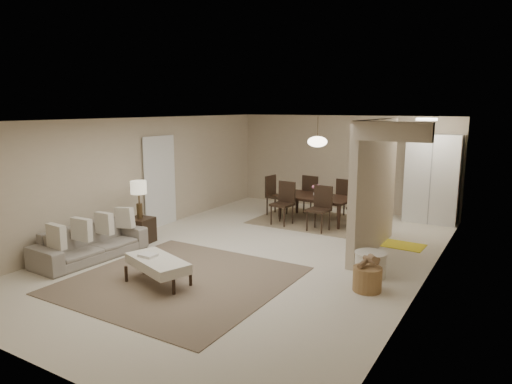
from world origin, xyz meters
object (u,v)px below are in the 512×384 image
Objects in this scene: sofa at (91,243)px; side_table at (141,230)px; pantry_cabinet at (433,179)px; ottoman_bench at (157,264)px; round_pouf at (370,264)px; wicker_basket at (367,279)px; dining_table at (316,209)px.

sofa is 4.02× the size of side_table.
ottoman_bench is (-2.90, -6.27, -0.71)m from pantry_cabinet.
pantry_cabinet is 1.02× the size of sofa.
wicker_basket is (0.14, -0.60, -0.02)m from round_pouf.
ottoman_bench is (1.90, -0.30, 0.04)m from sofa.
sofa is 5.22m from dining_table.
sofa is 4.95m from round_pouf.
sofa reaches higher than ottoman_bench.
sofa is 1.17× the size of dining_table.
dining_table is (2.41, 4.63, 0.01)m from sofa.
ottoman_bench reaches higher than round_pouf.
dining_table reaches higher than sofa.
ottoman_bench is 2.97× the size of wicker_basket.
side_table is at bearing 159.95° from ottoman_bench.
pantry_cabinet is 7.70m from sofa.
sofa reaches higher than round_pouf.
ottoman_bench is at bearing -39.02° from side_table.
pantry_cabinet is 1.20× the size of dining_table.
pantry_cabinet is 2.83m from dining_table.
pantry_cabinet is at bearing 89.70° from wicker_basket.
pantry_cabinet is 4.87× the size of wicker_basket.
wicker_basket is (2.88, 1.42, -0.15)m from ottoman_bench.
round_pouf is (-0.16, -4.25, -0.85)m from pantry_cabinet.
sofa reaches higher than side_table.
ottoman_bench is 2.38m from side_table.
pantry_cabinet reaches higher than sofa.
dining_table is (-2.22, 2.91, 0.11)m from round_pouf.
wicker_basket is (4.77, 1.12, -0.12)m from sofa.
ottoman_bench is 2.48× the size of round_pouf.
dining_table is (2.36, 3.43, 0.05)m from side_table.
ottoman_bench is 2.50× the size of side_table.
ottoman_bench reaches higher than wicker_basket.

